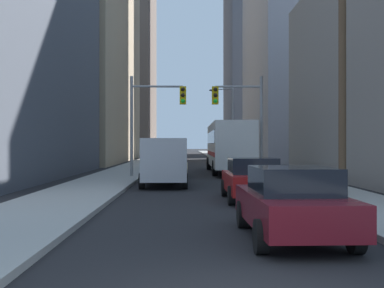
% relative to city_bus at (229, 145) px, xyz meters
% --- Properties ---
extents(sidewalk_left, '(3.25, 160.00, 0.15)m').
position_rel_city_bus_xyz_m(sidewalk_left, '(-7.21, 22.70, -1.85)').
color(sidewalk_left, '#9E9E99').
rests_on(sidewalk_left, ground).
extents(sidewalk_right, '(3.25, 160.00, 0.15)m').
position_rel_city_bus_xyz_m(sidewalk_right, '(2.48, 22.70, -1.85)').
color(sidewalk_right, '#9E9E99').
rests_on(sidewalk_right, ground).
extents(city_bus, '(2.67, 11.53, 3.40)m').
position_rel_city_bus_xyz_m(city_bus, '(0.00, 0.00, 0.00)').
color(city_bus, silver).
rests_on(city_bus, ground).
extents(cargo_van_silver, '(2.16, 5.24, 2.26)m').
position_rel_city_bus_xyz_m(cargo_van_silver, '(-4.01, -10.01, -0.64)').
color(cargo_van_silver, '#B7BABF').
rests_on(cargo_van_silver, ground).
extents(sedan_maroon, '(1.95, 4.23, 1.52)m').
position_rel_city_bus_xyz_m(sedan_maroon, '(-0.83, -22.66, -1.16)').
color(sedan_maroon, maroon).
rests_on(sedan_maroon, ground).
extents(sedan_red, '(1.95, 4.21, 1.52)m').
position_rel_city_bus_xyz_m(sedan_red, '(-0.68, -15.92, -1.16)').
color(sedan_red, maroon).
rests_on(sedan_red, ground).
extents(sedan_beige, '(1.96, 4.27, 1.52)m').
position_rel_city_bus_xyz_m(sedan_beige, '(-3.87, -3.82, -1.16)').
color(sedan_beige, '#C6B793').
rests_on(sedan_beige, ground).
extents(traffic_signal_near_left, '(3.30, 0.44, 6.00)m').
position_rel_city_bus_xyz_m(traffic_signal_near_left, '(-4.80, -4.98, 2.09)').
color(traffic_signal_near_left, gray).
rests_on(traffic_signal_near_left, ground).
extents(traffic_signal_near_right, '(3.00, 0.44, 6.00)m').
position_rel_city_bus_xyz_m(traffic_signal_near_right, '(0.21, -4.98, 2.08)').
color(traffic_signal_near_right, gray).
rests_on(traffic_signal_near_right, ground).
extents(utility_pole_right, '(2.20, 0.28, 10.31)m').
position_rel_city_bus_xyz_m(utility_pole_right, '(2.81, -15.11, 3.51)').
color(utility_pole_right, brown).
rests_on(utility_pole_right, ground).
extents(street_lamp_right, '(2.34, 0.32, 7.50)m').
position_rel_city_bus_xyz_m(street_lamp_right, '(1.19, 12.30, 2.60)').
color(street_lamp_right, gray).
rests_on(street_lamp_right, ground).
extents(building_left_mid_office, '(20.19, 29.95, 29.59)m').
position_rel_city_bus_xyz_m(building_left_mid_office, '(-19.85, 22.09, 12.87)').
color(building_left_mid_office, tan).
rests_on(building_left_mid_office, ground).
extents(building_right_mid_block, '(23.83, 20.11, 32.06)m').
position_rel_city_bus_xyz_m(building_right_mid_block, '(17.07, 23.34, 14.10)').
color(building_right_mid_block, '#93939E').
rests_on(building_right_mid_block, ground).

